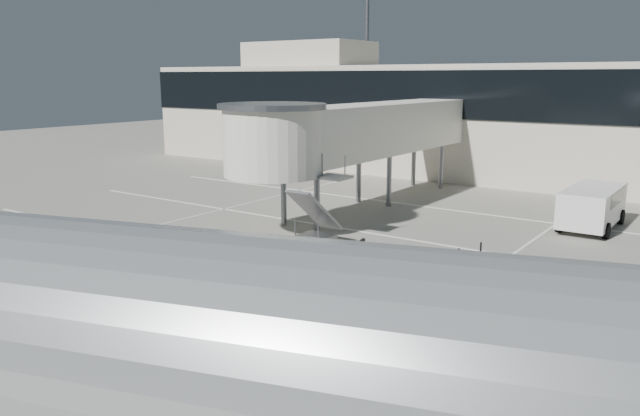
# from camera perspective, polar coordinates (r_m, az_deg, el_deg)

# --- Properties ---
(ground) EXTENTS (140.00, 140.00, 0.00)m
(ground) POSITION_cam_1_polar(r_m,az_deg,el_deg) (21.89, -6.07, -7.28)
(ground) COLOR #9D9A8D
(ground) RESTS_ON ground
(lane_markings) EXTENTS (40.00, 30.00, 0.02)m
(lane_markings) POSITION_cam_1_polar(r_m,az_deg,el_deg) (29.56, 4.91, -2.15)
(lane_markings) COLOR white
(lane_markings) RESTS_ON ground
(terminal) EXTENTS (64.00, 12.11, 15.20)m
(terminal) POSITION_cam_1_polar(r_m,az_deg,el_deg) (47.65, 18.06, 7.65)
(terminal) COLOR beige
(terminal) RESTS_ON ground
(jet_bridge) EXTENTS (5.70, 20.40, 6.03)m
(jet_bridge) POSITION_cam_1_polar(r_m,az_deg,el_deg) (33.03, 2.65, 6.89)
(jet_bridge) COLOR white
(jet_bridge) RESTS_ON ground
(baggage_tug) EXTENTS (2.42, 1.91, 1.46)m
(baggage_tug) POSITION_cam_1_polar(r_m,az_deg,el_deg) (22.26, 5.41, -5.50)
(baggage_tug) COLOR maroon
(baggage_tug) RESTS_ON ground
(suitcase_cart) EXTENTS (3.52, 2.10, 1.35)m
(suitcase_cart) POSITION_cam_1_polar(r_m,az_deg,el_deg) (22.12, 16.22, -6.19)
(suitcase_cart) COLOR black
(suitcase_cart) RESTS_ON ground
(box_cart_near) EXTENTS (3.88, 2.30, 1.49)m
(box_cart_near) POSITION_cam_1_polar(r_m,az_deg,el_deg) (22.37, -4.99, -5.32)
(box_cart_near) COLOR black
(box_cart_near) RESTS_ON ground
(box_cart_far) EXTENTS (3.56, 2.25, 1.37)m
(box_cart_far) POSITION_cam_1_polar(r_m,az_deg,el_deg) (26.10, -18.53, -3.45)
(box_cart_far) COLOR black
(box_cart_far) RESTS_ON ground
(ground_worker) EXTENTS (0.68, 0.55, 1.62)m
(ground_worker) POSITION_cam_1_polar(r_m,az_deg,el_deg) (20.45, -4.43, -6.26)
(ground_worker) COLOR #A8FF1A
(ground_worker) RESTS_ON ground
(minivan) EXTENTS (2.33, 5.23, 1.98)m
(minivan) POSITION_cam_1_polar(r_m,az_deg,el_deg) (32.79, 23.69, 0.38)
(minivan) COLOR white
(minivan) RESTS_ON ground
(belt_loader) EXTENTS (3.97, 2.38, 1.80)m
(belt_loader) POSITION_cam_1_polar(r_m,az_deg,el_deg) (45.38, -1.80, 3.70)
(belt_loader) COLOR maroon
(belt_loader) RESTS_ON ground
(aircraft) EXTENTS (19.83, 8.58, 5.08)m
(aircraft) POSITION_cam_1_polar(r_m,az_deg,el_deg) (9.01, 13.12, -16.88)
(aircraft) COLOR silver
(aircraft) RESTS_ON ground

